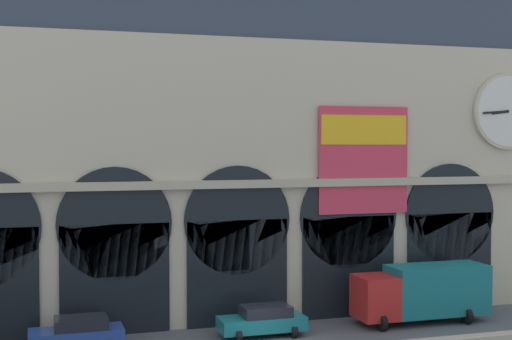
# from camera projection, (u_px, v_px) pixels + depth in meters

# --- Properties ---
(station_building) EXTENTS (40.34, 5.70, 20.06)m
(station_building) POSITION_uv_depth(u_px,v_px,m) (225.00, 145.00, 41.41)
(station_building) COLOR beige
(station_building) RESTS_ON ground
(car_midwest) EXTENTS (4.40, 2.22, 1.55)m
(car_midwest) POSITION_uv_depth(u_px,v_px,m) (78.00, 333.00, 34.48)
(car_midwest) COLOR #28479E
(car_midwest) RESTS_ON ground
(car_center) EXTENTS (4.40, 2.22, 1.55)m
(car_center) POSITION_uv_depth(u_px,v_px,m) (263.00, 320.00, 36.96)
(car_center) COLOR #19727A
(car_center) RESTS_ON ground
(box_truck_mideast) EXTENTS (7.50, 2.91, 3.12)m
(box_truck_mideast) POSITION_uv_depth(u_px,v_px,m) (423.00, 292.00, 39.73)
(box_truck_mideast) COLOR red
(box_truck_mideast) RESTS_ON ground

